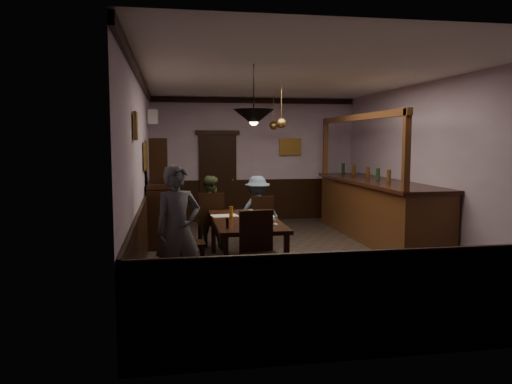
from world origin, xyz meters
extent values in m
cube|color=#2D2621|center=(0.00, 0.00, -0.01)|extent=(5.00, 8.00, 0.01)
cube|color=white|center=(0.00, 0.00, 3.00)|extent=(5.00, 8.00, 0.01)
cube|color=#A992AA|center=(0.00, 4.00, 1.50)|extent=(5.00, 0.01, 3.00)
cube|color=#A992AA|center=(0.00, -4.00, 1.50)|extent=(5.00, 0.01, 3.00)
cube|color=#A992AA|center=(-2.50, 0.00, 1.50)|extent=(0.01, 8.00, 3.00)
cube|color=#A992AA|center=(2.50, 0.00, 1.50)|extent=(0.01, 8.00, 3.00)
cube|color=black|center=(-0.90, -0.52, 0.72)|extent=(1.01, 2.21, 0.06)
cube|color=black|center=(-1.33, -1.54, 0.34)|extent=(0.07, 0.07, 0.69)
cube|color=black|center=(-0.49, -1.54, 0.34)|extent=(0.07, 0.07, 0.69)
cube|color=black|center=(-1.31, 0.50, 0.34)|extent=(0.07, 0.07, 0.69)
cube|color=black|center=(-0.47, 0.50, 0.34)|extent=(0.07, 0.07, 0.69)
cube|color=black|center=(-1.34, 0.83, 0.48)|extent=(0.47, 0.47, 0.05)
cube|color=black|center=(-1.33, 0.63, 0.77)|extent=(0.45, 0.06, 0.54)
cube|color=black|center=(-1.17, 1.02, 0.23)|extent=(0.04, 0.04, 0.46)
cube|color=black|center=(-1.53, 1.01, 0.23)|extent=(0.04, 0.04, 0.46)
cube|color=black|center=(-1.15, 0.66, 0.23)|extent=(0.04, 0.04, 0.46)
cube|color=black|center=(-1.52, 0.64, 0.23)|extent=(0.04, 0.04, 0.46)
cube|color=black|center=(-0.44, 0.83, 0.45)|extent=(0.48, 0.48, 0.05)
cube|color=black|center=(-0.41, 0.64, 0.72)|extent=(0.42, 0.11, 0.50)
cube|color=black|center=(-0.30, 1.02, 0.21)|extent=(0.04, 0.04, 0.43)
cube|color=black|center=(-0.64, 0.97, 0.21)|extent=(0.04, 0.04, 0.43)
cube|color=black|center=(-0.25, 0.69, 0.21)|extent=(0.04, 0.04, 0.43)
cube|color=black|center=(-0.58, 0.63, 0.21)|extent=(0.04, 0.04, 0.43)
cube|color=black|center=(-0.91, -1.92, 0.49)|extent=(0.52, 0.52, 0.05)
cube|color=black|center=(-0.94, -1.72, 0.78)|extent=(0.46, 0.11, 0.54)
cube|color=black|center=(-1.06, -2.13, 0.23)|extent=(0.04, 0.04, 0.47)
cube|color=black|center=(-0.70, -2.07, 0.23)|extent=(0.04, 0.04, 0.47)
cube|color=black|center=(-1.12, -1.76, 0.23)|extent=(0.04, 0.04, 0.47)
cube|color=black|center=(-0.75, -1.71, 0.23)|extent=(0.04, 0.04, 0.47)
cube|color=black|center=(-1.75, -0.71, 0.43)|extent=(0.41, 0.41, 0.05)
cube|color=black|center=(-1.93, -0.72, 0.69)|extent=(0.05, 0.40, 0.48)
cube|color=black|center=(-1.58, -0.87, 0.21)|extent=(0.04, 0.04, 0.41)
cube|color=black|center=(-1.59, -0.55, 0.21)|extent=(0.04, 0.04, 0.41)
cube|color=black|center=(-1.91, -0.88, 0.21)|extent=(0.04, 0.04, 0.41)
cube|color=black|center=(-1.92, -0.56, 0.21)|extent=(0.04, 0.04, 0.41)
imported|color=#565962|center=(-1.96, -1.76, 0.83)|extent=(0.71, 0.59, 1.66)
imported|color=#434D2E|center=(-1.34, 1.03, 0.66)|extent=(0.74, 0.64, 1.32)
imported|color=slate|center=(-0.44, 1.03, 0.65)|extent=(0.90, 0.60, 1.31)
cube|color=silver|center=(-1.18, -0.14, 0.75)|extent=(0.46, 0.35, 0.01)
cube|color=silver|center=(-0.61, -0.28, 0.75)|extent=(0.45, 0.34, 0.01)
cube|color=#FFC15D|center=(-0.92, -0.75, 0.75)|extent=(0.15, 0.15, 0.00)
cylinder|color=white|center=(-0.59, -1.09, 0.76)|extent=(0.15, 0.15, 0.01)
imported|color=white|center=(-0.59, -1.11, 0.80)|extent=(0.08, 0.08, 0.07)
cylinder|color=white|center=(-0.92, -1.05, 0.76)|extent=(0.22, 0.22, 0.01)
torus|color=#C68C47|center=(-0.99, -1.08, 0.79)|extent=(0.13, 0.13, 0.04)
torus|color=#C68C47|center=(-0.93, -0.99, 0.79)|extent=(0.13, 0.13, 0.04)
cylinder|color=gold|center=(-0.84, -0.58, 0.81)|extent=(0.07, 0.07, 0.12)
cylinder|color=#BF721E|center=(-1.12, -0.48, 0.85)|extent=(0.06, 0.06, 0.20)
cylinder|color=silver|center=(-0.81, -0.49, 0.82)|extent=(0.06, 0.06, 0.15)
cylinder|color=black|center=(-1.26, -1.22, 0.82)|extent=(0.04, 0.04, 0.14)
cube|color=black|center=(-2.20, 1.55, 0.54)|extent=(0.54, 1.52, 1.09)
cube|color=black|center=(-2.20, 1.55, 1.14)|extent=(0.52, 1.47, 0.09)
cube|color=black|center=(-2.25, 1.55, 1.57)|extent=(0.33, 0.98, 0.87)
cube|color=#4D2714|center=(2.00, 1.20, 0.56)|extent=(0.92, 4.31, 1.13)
cube|color=black|center=(1.98, 1.20, 1.15)|extent=(1.03, 4.41, 0.06)
cube|color=#4D2714|center=(1.59, 1.20, 2.41)|extent=(0.10, 4.20, 0.12)
cube|color=#4D2714|center=(1.59, -0.86, 1.79)|extent=(0.10, 0.10, 1.33)
cube|color=#4D2714|center=(1.59, 3.25, 1.79)|extent=(0.10, 0.10, 1.33)
cube|color=black|center=(-0.90, 3.95, 1.05)|extent=(0.90, 0.06, 2.10)
cube|color=white|center=(-2.38, 2.90, 2.45)|extent=(0.20, 0.85, 0.30)
cube|color=olive|center=(-2.46, -1.60, 2.15)|extent=(0.04, 0.28, 0.36)
cube|color=olive|center=(-2.46, 0.80, 1.70)|extent=(0.04, 0.62, 0.48)
cube|color=olive|center=(0.90, 3.96, 1.80)|extent=(0.55, 0.04, 0.42)
cylinder|color=black|center=(-0.90, -1.32, 2.64)|extent=(0.02, 0.02, 0.72)
cone|color=black|center=(-0.90, -1.32, 2.28)|extent=(0.56, 0.56, 0.22)
sphere|color=#FFD88C|center=(-0.90, -1.32, 2.23)|extent=(0.12, 0.12, 0.12)
cylinder|color=#BF8C3F|center=(0.10, 1.42, 2.65)|extent=(0.02, 0.02, 0.70)
cone|color=#BF8C3F|center=(0.10, 1.42, 2.30)|extent=(0.20, 0.20, 0.22)
sphere|color=#FFD88C|center=(0.10, 1.42, 2.25)|extent=(0.12, 0.12, 0.12)
cylinder|color=#BF8C3F|center=(0.30, 3.12, 2.65)|extent=(0.02, 0.02, 0.70)
cone|color=#BF8C3F|center=(0.30, 3.12, 2.30)|extent=(0.20, 0.20, 0.22)
sphere|color=#FFD88C|center=(0.30, 3.12, 2.25)|extent=(0.12, 0.12, 0.12)
camera|label=1|loc=(-2.04, -8.09, 1.98)|focal=35.00mm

